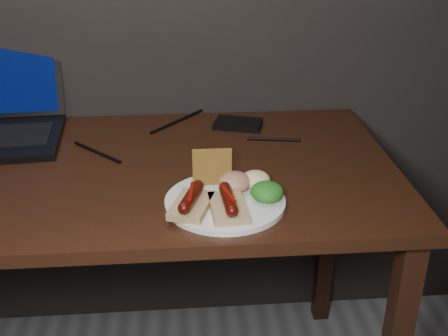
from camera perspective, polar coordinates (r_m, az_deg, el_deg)
desk at (r=1.41m, az=-11.82°, el=-3.24°), size 1.40×0.70×0.75m
hard_drive at (r=1.57m, az=1.44°, el=4.50°), size 0.15×0.12×0.02m
desk_cables at (r=1.50m, az=-11.61°, el=2.76°), size 1.03×0.36×0.01m
plate at (r=1.18m, az=0.12°, el=-3.44°), size 0.31×0.31×0.01m
bread_sausage_left at (r=1.13m, az=-3.34°, el=-3.43°), size 0.10×0.13×0.04m
bread_sausage_center at (r=1.12m, az=0.43°, el=-3.66°), size 0.08×0.12×0.04m
crispbread at (r=1.21m, az=-1.21°, el=0.10°), size 0.08×0.01×0.08m
salad_greens at (r=1.17m, az=4.39°, el=-2.41°), size 0.07×0.07×0.04m
salsa_mound at (r=1.20m, az=1.07°, el=-1.40°), size 0.07×0.07×0.04m
coleslaw_mound at (r=1.22m, az=3.23°, el=-1.18°), size 0.06×0.06×0.04m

